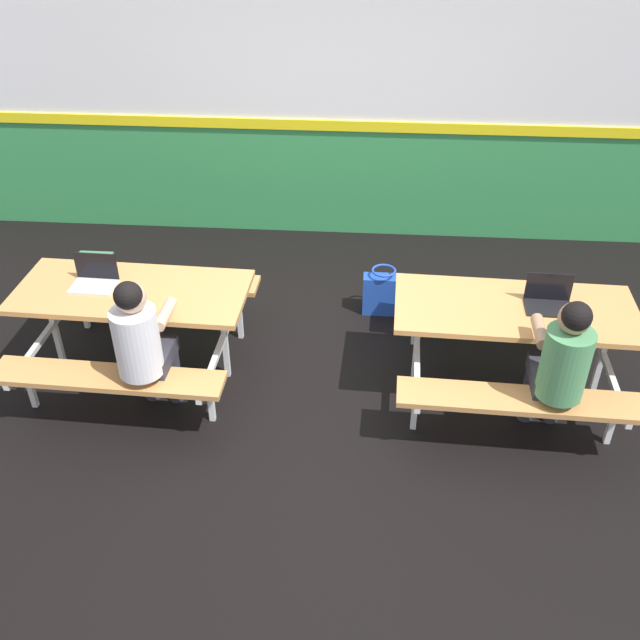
{
  "coord_description": "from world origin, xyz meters",
  "views": [
    {
      "loc": [
        0.32,
        -3.99,
        3.5
      ],
      "look_at": [
        0.0,
        0.27,
        0.55
      ],
      "focal_mm": 40.04,
      "sensor_mm": 36.0,
      "label": 1
    }
  ],
  "objects_px": {
    "laptop_silver": "(94,279)",
    "tote_bag_bright": "(383,293)",
    "student_further": "(561,362)",
    "student_nearer": "(142,340)",
    "laptop_dark": "(549,300)",
    "picnic_table_right": "(513,327)",
    "backpack_dark": "(98,278)",
    "picnic_table_left": "(134,309)"
  },
  "relations": [
    {
      "from": "picnic_table_left",
      "to": "laptop_dark",
      "type": "bearing_deg",
      "value": 0.04
    },
    {
      "from": "student_nearer",
      "to": "laptop_silver",
      "type": "xyz_separation_m",
      "value": [
        -0.52,
        0.61,
        0.08
      ]
    },
    {
      "from": "picnic_table_left",
      "to": "student_further",
      "type": "height_order",
      "value": "student_further"
    },
    {
      "from": "picnic_table_left",
      "to": "backpack_dark",
      "type": "xyz_separation_m",
      "value": [
        -0.67,
        0.98,
        -0.36
      ]
    },
    {
      "from": "picnic_table_right",
      "to": "backpack_dark",
      "type": "bearing_deg",
      "value": 163.58
    },
    {
      "from": "picnic_table_right",
      "to": "backpack_dark",
      "type": "relative_size",
      "value": 3.9
    },
    {
      "from": "student_further",
      "to": "tote_bag_bright",
      "type": "xyz_separation_m",
      "value": [
        -1.11,
        1.54,
        -0.51
      ]
    },
    {
      "from": "picnic_table_right",
      "to": "backpack_dark",
      "type": "distance_m",
      "value": 3.59
    },
    {
      "from": "student_nearer",
      "to": "student_further",
      "type": "height_order",
      "value": "same"
    },
    {
      "from": "laptop_dark",
      "to": "backpack_dark",
      "type": "xyz_separation_m",
      "value": [
        -3.65,
        0.98,
        -0.57
      ]
    },
    {
      "from": "laptop_dark",
      "to": "student_nearer",
      "type": "bearing_deg",
      "value": -168.31
    },
    {
      "from": "picnic_table_left",
      "to": "laptop_silver",
      "type": "distance_m",
      "value": 0.36
    },
    {
      "from": "student_nearer",
      "to": "laptop_dark",
      "type": "distance_m",
      "value": 2.8
    },
    {
      "from": "laptop_dark",
      "to": "picnic_table_right",
      "type": "bearing_deg",
      "value": -172.35
    },
    {
      "from": "student_further",
      "to": "laptop_silver",
      "type": "distance_m",
      "value": 3.31
    },
    {
      "from": "student_nearer",
      "to": "picnic_table_left",
      "type": "bearing_deg",
      "value": 112.73
    },
    {
      "from": "laptop_silver",
      "to": "picnic_table_right",
      "type": "bearing_deg",
      "value": -1.41
    },
    {
      "from": "student_nearer",
      "to": "laptop_dark",
      "type": "relative_size",
      "value": 3.68
    },
    {
      "from": "student_further",
      "to": "backpack_dark",
      "type": "relative_size",
      "value": 2.74
    },
    {
      "from": "tote_bag_bright",
      "to": "student_nearer",
      "type": "bearing_deg",
      "value": -136.8
    },
    {
      "from": "picnic_table_right",
      "to": "laptop_dark",
      "type": "xyz_separation_m",
      "value": [
        0.22,
        0.03,
        0.21
      ]
    },
    {
      "from": "laptop_dark",
      "to": "tote_bag_bright",
      "type": "bearing_deg",
      "value": 139.98
    },
    {
      "from": "student_nearer",
      "to": "tote_bag_bright",
      "type": "bearing_deg",
      "value": 43.2
    },
    {
      "from": "laptop_silver",
      "to": "tote_bag_bright",
      "type": "distance_m",
      "value": 2.39
    },
    {
      "from": "laptop_silver",
      "to": "tote_bag_bright",
      "type": "bearing_deg",
      "value": 22.97
    },
    {
      "from": "picnic_table_left",
      "to": "backpack_dark",
      "type": "distance_m",
      "value": 1.24
    },
    {
      "from": "picnic_table_right",
      "to": "laptop_dark",
      "type": "height_order",
      "value": "laptop_dark"
    },
    {
      "from": "picnic_table_right",
      "to": "laptop_silver",
      "type": "distance_m",
      "value": 3.05
    },
    {
      "from": "picnic_table_left",
      "to": "student_nearer",
      "type": "distance_m",
      "value": 0.63
    },
    {
      "from": "laptop_dark",
      "to": "backpack_dark",
      "type": "bearing_deg",
      "value": 164.96
    },
    {
      "from": "laptop_dark",
      "to": "tote_bag_bright",
      "type": "distance_m",
      "value": 1.59
    },
    {
      "from": "picnic_table_right",
      "to": "laptop_dark",
      "type": "relative_size",
      "value": 5.24
    },
    {
      "from": "student_nearer",
      "to": "student_further",
      "type": "distance_m",
      "value": 2.73
    },
    {
      "from": "student_further",
      "to": "tote_bag_bright",
      "type": "relative_size",
      "value": 2.81
    },
    {
      "from": "picnic_table_right",
      "to": "student_nearer",
      "type": "distance_m",
      "value": 2.58
    },
    {
      "from": "picnic_table_left",
      "to": "picnic_table_right",
      "type": "distance_m",
      "value": 2.76
    },
    {
      "from": "picnic_table_left",
      "to": "student_further",
      "type": "xyz_separation_m",
      "value": [
        2.96,
        -0.59,
        0.13
      ]
    },
    {
      "from": "picnic_table_right",
      "to": "laptop_silver",
      "type": "bearing_deg",
      "value": 178.59
    },
    {
      "from": "picnic_table_left",
      "to": "student_nearer",
      "type": "height_order",
      "value": "student_nearer"
    },
    {
      "from": "student_further",
      "to": "laptop_dark",
      "type": "distance_m",
      "value": 0.6
    },
    {
      "from": "student_nearer",
      "to": "tote_bag_bright",
      "type": "height_order",
      "value": "student_nearer"
    },
    {
      "from": "laptop_silver",
      "to": "tote_bag_bright",
      "type": "relative_size",
      "value": 0.76
    }
  ]
}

